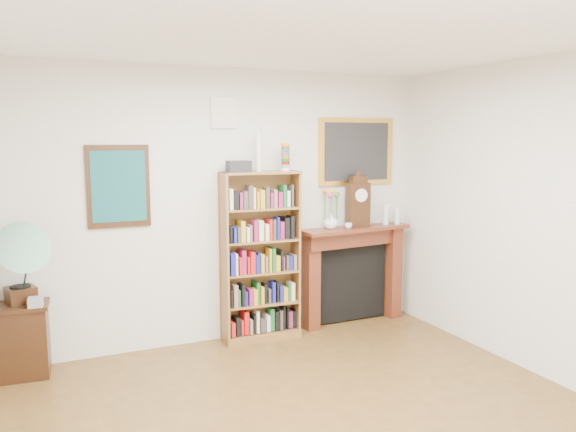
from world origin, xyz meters
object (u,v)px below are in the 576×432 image
(gramophone, at_px, (18,258))
(flower_vase, at_px, (331,221))
(side_cabinet, at_px, (21,341))
(fireplace, at_px, (352,266))
(bottle_left, at_px, (386,214))
(bottle_right, at_px, (397,216))
(cd_stack, at_px, (36,302))
(teacup, at_px, (348,226))
(bookshelf, at_px, (261,247))
(mantel_clock, at_px, (358,202))

(gramophone, bearing_deg, flower_vase, -14.31)
(side_cabinet, xyz_separation_m, fireplace, (3.43, 0.10, 0.32))
(bottle_left, distance_m, bottle_right, 0.14)
(flower_vase, bearing_deg, bottle_right, -1.88)
(cd_stack, relative_size, bottle_left, 0.50)
(teacup, xyz_separation_m, bottle_right, (0.68, 0.06, 0.07))
(bottle_right, bearing_deg, bookshelf, -179.97)
(fireplace, relative_size, mantel_clock, 2.33)
(fireplace, xyz_separation_m, cd_stack, (-3.29, -0.23, 0.05))
(side_cabinet, height_order, mantel_clock, mantel_clock)
(gramophone, height_order, bottle_right, gramophone)
(gramophone, distance_m, cd_stack, 0.40)
(side_cabinet, relative_size, mantel_clock, 1.15)
(fireplace, relative_size, bottle_right, 6.70)
(gramophone, height_order, teacup, gramophone)
(teacup, distance_m, bottle_right, 0.69)
(bookshelf, height_order, bottle_right, bookshelf)
(side_cabinet, distance_m, bottle_left, 3.95)
(cd_stack, height_order, bottle_right, bottle_right)
(bookshelf, bearing_deg, gramophone, -173.94)
(bookshelf, distance_m, mantel_clock, 1.25)
(bookshelf, height_order, teacup, bookshelf)
(fireplace, relative_size, teacup, 16.68)
(cd_stack, bearing_deg, gramophone, 150.74)
(gramophone, xyz_separation_m, mantel_clock, (3.45, 0.12, 0.31))
(fireplace, distance_m, flower_vase, 0.62)
(cd_stack, distance_m, teacup, 3.20)
(gramophone, height_order, cd_stack, gramophone)
(gramophone, relative_size, bottle_left, 3.11)
(bookshelf, distance_m, fireplace, 1.19)
(cd_stack, bearing_deg, mantel_clock, 3.21)
(teacup, xyz_separation_m, bottle_left, (0.55, 0.09, 0.09))
(mantel_clock, distance_m, flower_vase, 0.39)
(bookshelf, distance_m, side_cabinet, 2.38)
(flower_vase, bearing_deg, cd_stack, -176.36)
(side_cabinet, xyz_separation_m, gramophone, (0.02, -0.07, 0.75))
(bookshelf, relative_size, teacup, 25.29)
(side_cabinet, bearing_deg, gramophone, -67.51)
(gramophone, distance_m, bottle_left, 3.83)
(fireplace, distance_m, mantel_clock, 0.74)
(fireplace, bearing_deg, flower_vase, -177.20)
(bookshelf, distance_m, bottle_right, 1.71)
(side_cabinet, bearing_deg, cd_stack, -38.75)
(fireplace, distance_m, cd_stack, 3.30)
(teacup, bearing_deg, gramophone, -179.31)
(gramophone, xyz_separation_m, bottle_left, (3.83, 0.13, 0.15))
(side_cabinet, distance_m, fireplace, 3.45)
(bottle_left, xyz_separation_m, bottle_right, (0.14, -0.03, -0.02))
(side_cabinet, relative_size, gramophone, 0.89)
(mantel_clock, bearing_deg, teacup, -148.94)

